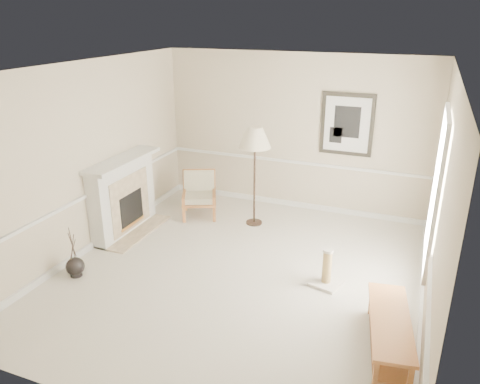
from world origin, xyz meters
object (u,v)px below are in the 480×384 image
(floor_lamp, at_px, (255,140))
(floor_vase, at_px, (75,267))
(armchair, at_px, (199,192))
(scratching_post, at_px, (326,274))
(bench, at_px, (389,329))

(floor_lamp, bearing_deg, floor_vase, -123.76)
(armchair, xyz_separation_m, scratching_post, (2.71, -1.54, -0.27))
(armchair, relative_size, floor_lamp, 0.49)
(floor_vase, height_order, bench, floor_vase)
(scratching_post, bearing_deg, armchair, 150.41)
(floor_vase, relative_size, armchair, 0.91)
(scratching_post, bearing_deg, floor_vase, -161.90)
(armchair, xyz_separation_m, floor_lamp, (1.09, -0.02, 1.09))
(armchair, relative_size, scratching_post, 1.55)
(bench, distance_m, scratching_post, 1.42)
(floor_lamp, height_order, bench, floor_lamp)
(armchair, height_order, scratching_post, armchair)
(floor_vase, height_order, floor_lamp, floor_lamp)
(floor_vase, xyz_separation_m, armchair, (0.66, 2.65, 0.30))
(floor_lamp, distance_m, scratching_post, 2.61)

